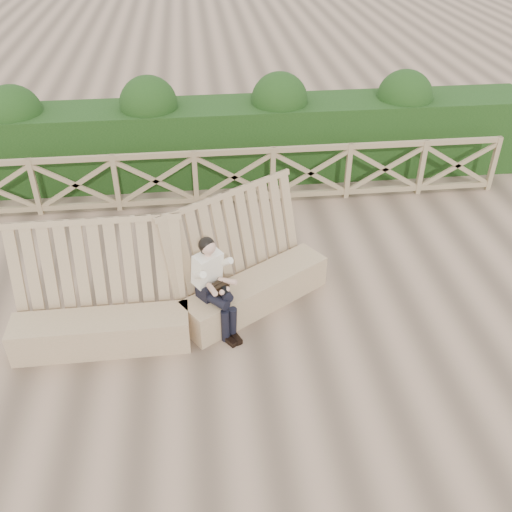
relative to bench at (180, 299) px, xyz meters
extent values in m
plane|color=brown|center=(1.02, -0.20, -0.41)|extent=(60.00, 60.00, 0.00)
cube|color=#917B52|center=(-1.03, -0.38, -0.17)|extent=(2.29, 0.52, 0.49)
cube|color=#917B52|center=(-1.03, -0.11, 0.41)|extent=(2.29, 0.47, 1.60)
cube|color=#917B52|center=(1.07, 0.24, -0.17)|extent=(2.20, 1.65, 0.49)
cube|color=#917B52|center=(0.93, 0.47, 0.41)|extent=(2.17, 1.61, 1.60)
cube|color=black|center=(0.42, -0.06, 0.18)|extent=(0.42, 0.40, 0.21)
cube|color=beige|center=(0.40, -0.02, 0.50)|extent=(0.46, 0.44, 0.49)
sphere|color=tan|center=(0.42, -0.06, 0.86)|extent=(0.28, 0.28, 0.20)
sphere|color=black|center=(0.41, -0.04, 0.87)|extent=(0.30, 0.30, 0.22)
cylinder|color=black|center=(0.47, -0.27, 0.16)|extent=(0.37, 0.43, 0.14)
cylinder|color=black|center=(0.58, -0.17, 0.23)|extent=(0.37, 0.43, 0.16)
cylinder|color=black|center=(0.59, -0.44, -0.17)|extent=(0.16, 0.16, 0.49)
cylinder|color=black|center=(0.69, -0.39, -0.17)|extent=(0.16, 0.16, 0.49)
cube|color=black|center=(0.64, -0.51, -0.37)|extent=(0.20, 0.23, 0.08)
cube|color=black|center=(0.72, -0.47, -0.37)|extent=(0.20, 0.23, 0.08)
cube|color=black|center=(0.54, -0.19, 0.27)|extent=(0.28, 0.25, 0.16)
cube|color=black|center=(0.61, -0.32, 0.33)|extent=(0.10, 0.11, 0.11)
cube|color=#8A7350|center=(1.02, 3.30, 0.64)|extent=(10.10, 0.07, 0.10)
cube|color=#8A7350|center=(1.02, 3.30, -0.29)|extent=(10.10, 0.07, 0.10)
cube|color=black|center=(1.02, 4.50, 0.34)|extent=(12.00, 1.20, 1.50)
camera|label=1|loc=(0.35, -6.16, 4.90)|focal=40.00mm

